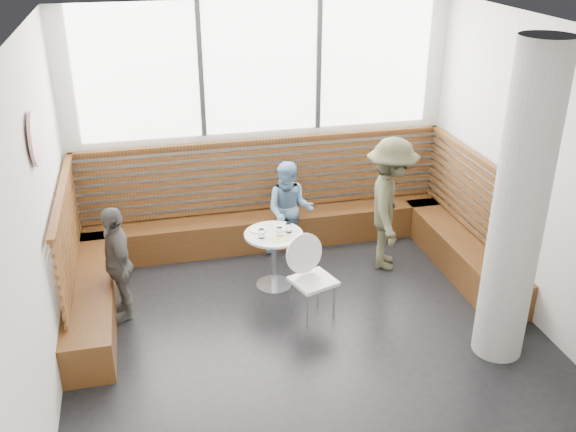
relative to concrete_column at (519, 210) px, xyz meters
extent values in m
cube|color=silver|center=(-1.85, 0.60, 0.00)|extent=(5.00, 5.00, 3.20)
cube|color=black|center=(-1.85, 0.60, -1.60)|extent=(5.00, 5.00, 0.01)
cube|color=white|center=(-1.85, 0.60, 1.60)|extent=(5.00, 5.00, 0.01)
cube|color=white|center=(-1.85, 3.08, 0.77)|extent=(4.50, 0.02, 1.65)
cube|color=#3F3F42|center=(-2.60, 3.06, 0.77)|extent=(0.06, 0.04, 1.65)
cube|color=#3F3F42|center=(-1.10, 3.06, 0.77)|extent=(0.06, 0.04, 1.65)
cube|color=#4B2B12|center=(-1.85, 2.85, -1.38)|extent=(5.00, 0.50, 0.45)
cube|color=#4B2B12|center=(-4.10, 1.85, -1.38)|extent=(0.50, 2.50, 0.45)
cube|color=#4B2B12|center=(0.40, 1.85, -1.38)|extent=(0.50, 2.50, 0.45)
cube|color=#512E14|center=(-1.85, 3.02, -0.65)|extent=(4.88, 0.08, 0.98)
cube|color=#512E14|center=(-4.27, 1.85, -0.65)|extent=(0.08, 2.38, 0.98)
cube|color=#512E14|center=(0.57, 1.85, -0.65)|extent=(0.08, 2.38, 0.98)
cylinder|color=gray|center=(0.00, 0.00, 0.00)|extent=(0.50, 0.50, 3.20)
cylinder|color=white|center=(-4.31, 1.00, 0.70)|extent=(0.03, 0.50, 0.50)
cylinder|color=silver|center=(-1.99, 1.76, -1.59)|extent=(0.44, 0.44, 0.02)
cylinder|color=silver|center=(-1.99, 1.76, -1.24)|extent=(0.06, 0.06, 0.68)
cylinder|color=#B7B7BA|center=(-1.99, 1.76, -0.90)|extent=(0.69, 0.69, 0.03)
cube|color=white|center=(-1.71, 1.01, -1.13)|extent=(0.44, 0.42, 0.04)
cylinder|color=white|center=(-1.71, 1.19, -0.87)|extent=(0.46, 0.10, 0.45)
cylinder|color=silver|center=(-1.88, 0.85, -1.38)|extent=(0.02, 0.02, 0.45)
cylinder|color=silver|center=(-1.53, 0.85, -1.38)|extent=(0.02, 0.02, 0.45)
cylinder|color=silver|center=(-1.88, 1.16, -1.38)|extent=(0.02, 0.02, 0.45)
cylinder|color=silver|center=(-1.53, 1.16, -1.38)|extent=(0.02, 0.02, 0.45)
imported|color=#45452E|center=(-0.47, 1.93, -0.75)|extent=(0.99, 1.26, 1.70)
imported|color=#6A92B8|center=(-1.62, 2.50, -0.95)|extent=(0.75, 0.67, 1.29)
imported|color=#57544F|center=(-3.77, 1.55, -0.93)|extent=(0.49, 0.83, 1.33)
cylinder|color=white|center=(-2.15, 1.89, -0.88)|extent=(0.21, 0.21, 0.01)
cylinder|color=white|center=(-1.86, 1.88, -0.88)|extent=(0.21, 0.21, 0.01)
cylinder|color=white|center=(-2.14, 1.68, -0.83)|extent=(0.07, 0.07, 0.11)
cylinder|color=white|center=(-1.93, 1.69, -0.83)|extent=(0.07, 0.07, 0.11)
cylinder|color=white|center=(-1.81, 1.75, -0.83)|extent=(0.07, 0.07, 0.12)
cube|color=#A5C64C|center=(-1.93, 1.61, -0.88)|extent=(0.22, 0.17, 0.00)
camera|label=1|loc=(-3.37, -4.81, 2.51)|focal=40.00mm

